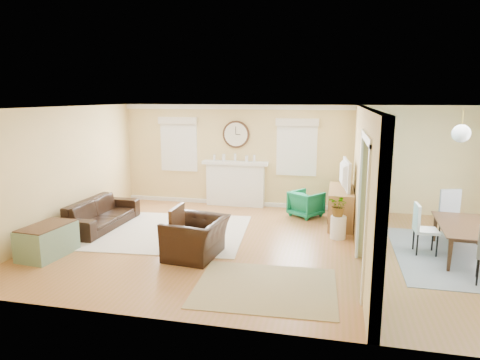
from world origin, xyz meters
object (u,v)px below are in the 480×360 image
object	(u,v)px
green_chair	(306,204)
credenza	(340,206)
eames_chair	(196,238)
dining_table	(468,242)
sofa	(101,214)

from	to	relation	value
green_chair	credenza	world-z (taller)	credenza
eames_chair	green_chair	bearing A→B (deg)	157.12
credenza	dining_table	size ratio (longest dim) A/B	0.92
eames_chair	dining_table	xyz separation A→B (m)	(4.67, 1.00, -0.05)
eames_chair	credenza	world-z (taller)	credenza
green_chair	sofa	bearing A→B (deg)	60.10
sofa	green_chair	distance (m)	4.67
sofa	credenza	xyz separation A→B (m)	(5.07, 1.41, 0.09)
credenza	green_chair	bearing A→B (deg)	151.08
sofa	eames_chair	xyz separation A→B (m)	(2.58, -1.22, 0.04)
green_chair	dining_table	xyz separation A→B (m)	(2.96, -2.07, -0.01)
credenza	dining_table	bearing A→B (deg)	-36.94
credenza	sofa	bearing A→B (deg)	-164.42
sofa	green_chair	world-z (taller)	same
credenza	dining_table	world-z (taller)	credenza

